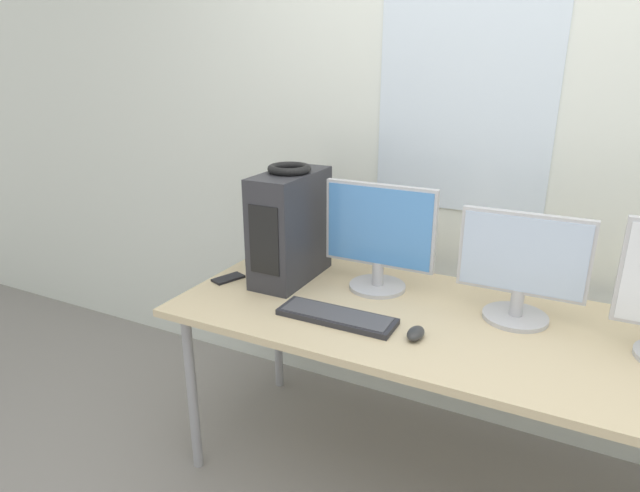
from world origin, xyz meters
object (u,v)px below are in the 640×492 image
monitor_right_near (522,267)px  keyboard (337,316)px  cell_phone (228,278)px  pc_tower (290,227)px  mouse (416,333)px  monitor_main (379,236)px  headphones (289,169)px

monitor_right_near → keyboard: 0.66m
monitor_right_near → cell_phone: bearing=-171.6°
pc_tower → monitor_right_near: 0.90m
pc_tower → mouse: pc_tower is taller
pc_tower → monitor_right_near: bearing=1.7°
monitor_main → cell_phone: bearing=-161.5°
monitor_right_near → keyboard: monitor_right_near is taller
mouse → cell_phone: (-0.85, 0.13, -0.01)m
monitor_main → cell_phone: size_ratio=3.08×
monitor_main → monitor_right_near: monitor_main is taller
mouse → pc_tower: bearing=156.9°
monitor_right_near → cell_phone: (-1.12, -0.17, -0.19)m
headphones → cell_phone: headphones is taller
monitor_main → keyboard: size_ratio=1.05×
monitor_right_near → cell_phone: 1.15m
pc_tower → headphones: headphones is taller
monitor_main → headphones: bearing=-171.0°
pc_tower → headphones: bearing=90.0°
keyboard → mouse: 0.29m
headphones → monitor_right_near: (0.90, 0.03, -0.26)m
cell_phone → mouse: bearing=11.8°
headphones → mouse: 0.81m
keyboard → mouse: size_ratio=4.43×
headphones → cell_phone: (-0.22, -0.14, -0.46)m
monitor_right_near → mouse: bearing=-132.8°
headphones → monitor_right_near: bearing=1.6°
keyboard → mouse: (0.29, -0.00, 0.01)m
cell_phone → monitor_main: bearing=38.9°
pc_tower → keyboard: 0.48m
monitor_right_near → mouse: monitor_right_near is taller
monitor_main → keyboard: 0.38m
monitor_main → cell_phone: monitor_main is taller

